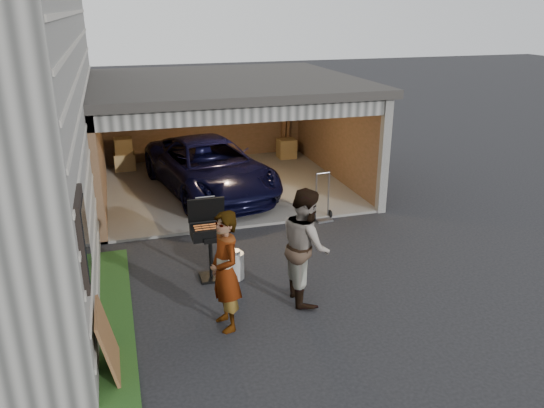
{
  "coord_description": "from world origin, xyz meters",
  "views": [
    {
      "loc": [
        -1.97,
        -7.02,
        4.6
      ],
      "look_at": [
        0.69,
        1.85,
        1.15
      ],
      "focal_mm": 35.0,
      "sensor_mm": 36.0,
      "label": 1
    }
  ],
  "objects_px": {
    "man": "(306,245)",
    "hand_truck": "(323,211)",
    "minivan": "(210,169)",
    "plywood_panel": "(108,342)",
    "propane_tank": "(235,266)",
    "woman": "(225,272)",
    "bbq_grill": "(210,234)"
  },
  "relations": [
    {
      "from": "bbq_grill",
      "to": "plywood_panel",
      "type": "distance_m",
      "value": 2.89
    },
    {
      "from": "woman",
      "to": "man",
      "type": "xyz_separation_m",
      "value": [
        1.43,
        0.46,
        0.03
      ]
    },
    {
      "from": "man",
      "to": "hand_truck",
      "type": "relative_size",
      "value": 1.71
    },
    {
      "from": "minivan",
      "to": "hand_truck",
      "type": "bearing_deg",
      "value": -59.97
    },
    {
      "from": "woman",
      "to": "propane_tank",
      "type": "height_order",
      "value": "woman"
    },
    {
      "from": "man",
      "to": "plywood_panel",
      "type": "bearing_deg",
      "value": 112.69
    },
    {
      "from": "minivan",
      "to": "plywood_panel",
      "type": "xyz_separation_m",
      "value": [
        -2.59,
        -6.75,
        -0.2
      ]
    },
    {
      "from": "man",
      "to": "propane_tank",
      "type": "distance_m",
      "value": 1.57
    },
    {
      "from": "man",
      "to": "hand_truck",
      "type": "xyz_separation_m",
      "value": [
        1.59,
        3.16,
        -0.75
      ]
    },
    {
      "from": "bbq_grill",
      "to": "propane_tank",
      "type": "distance_m",
      "value": 0.75
    },
    {
      "from": "minivan",
      "to": "man",
      "type": "xyz_separation_m",
      "value": [
        0.55,
        -5.65,
        0.28
      ]
    },
    {
      "from": "minivan",
      "to": "woman",
      "type": "bearing_deg",
      "value": -108.87
    },
    {
      "from": "minivan",
      "to": "man",
      "type": "bearing_deg",
      "value": -95.13
    },
    {
      "from": "propane_tank",
      "to": "plywood_panel",
      "type": "relative_size",
      "value": 0.5
    },
    {
      "from": "minivan",
      "to": "plywood_panel",
      "type": "bearing_deg",
      "value": -121.69
    },
    {
      "from": "minivan",
      "to": "plywood_panel",
      "type": "relative_size",
      "value": 5.06
    },
    {
      "from": "woman",
      "to": "man",
      "type": "distance_m",
      "value": 1.5
    },
    {
      "from": "bbq_grill",
      "to": "man",
      "type": "bearing_deg",
      "value": -40.18
    },
    {
      "from": "propane_tank",
      "to": "hand_truck",
      "type": "bearing_deg",
      "value": 40.08
    },
    {
      "from": "woman",
      "to": "hand_truck",
      "type": "height_order",
      "value": "woman"
    },
    {
      "from": "bbq_grill",
      "to": "plywood_panel",
      "type": "height_order",
      "value": "bbq_grill"
    },
    {
      "from": "minivan",
      "to": "propane_tank",
      "type": "height_order",
      "value": "minivan"
    },
    {
      "from": "minivan",
      "to": "woman",
      "type": "relative_size",
      "value": 2.64
    },
    {
      "from": "propane_tank",
      "to": "plywood_panel",
      "type": "height_order",
      "value": "plywood_panel"
    },
    {
      "from": "man",
      "to": "bbq_grill",
      "type": "bearing_deg",
      "value": 53.31
    },
    {
      "from": "plywood_panel",
      "to": "hand_truck",
      "type": "bearing_deg",
      "value": 41.95
    },
    {
      "from": "man",
      "to": "woman",
      "type": "bearing_deg",
      "value": 111.2
    },
    {
      "from": "man",
      "to": "plywood_panel",
      "type": "xyz_separation_m",
      "value": [
        -3.14,
        -1.09,
        -0.49
      ]
    },
    {
      "from": "propane_tank",
      "to": "woman",
      "type": "bearing_deg",
      "value": -107.68
    },
    {
      "from": "propane_tank",
      "to": "hand_truck",
      "type": "height_order",
      "value": "hand_truck"
    },
    {
      "from": "hand_truck",
      "to": "propane_tank",
      "type": "bearing_deg",
      "value": -144.57
    },
    {
      "from": "bbq_grill",
      "to": "propane_tank",
      "type": "height_order",
      "value": "bbq_grill"
    }
  ]
}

